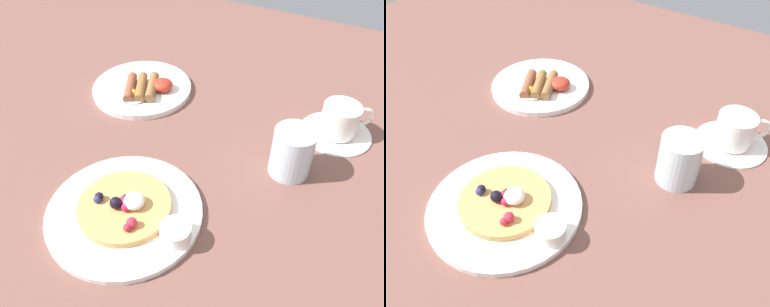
{
  "view_description": "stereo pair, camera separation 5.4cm",
  "coord_description": "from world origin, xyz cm",
  "views": [
    {
      "loc": [
        28.49,
        -43.55,
        51.83
      ],
      "look_at": [
        5.02,
        1.85,
        4.0
      ],
      "focal_mm": 37.38,
      "sensor_mm": 36.0,
      "label": 1
    },
    {
      "loc": [
        33.17,
        -40.81,
        51.83
      ],
      "look_at": [
        5.02,
        1.85,
        4.0
      ],
      "focal_mm": 37.38,
      "sensor_mm": 36.0,
      "label": 2
    }
  ],
  "objects": [
    {
      "name": "pancake_plate",
      "position": [
        -0.41,
        -12.33,
        0.55
      ],
      "size": [
        25.39,
        25.39,
        1.1
      ],
      "primitive_type": "cylinder",
      "color": "white",
      "rests_on": "ground_plane"
    },
    {
      "name": "syrup_ramekin",
      "position": [
        10.02,
        -13.2,
        2.47
      ],
      "size": [
        4.85,
        4.85,
        2.67
      ],
      "color": "white",
      "rests_on": "pancake_plate"
    },
    {
      "name": "breakfast_plate",
      "position": [
        -16.68,
        19.15,
        0.62
      ],
      "size": [
        22.19,
        22.19,
        1.24
      ],
      "primitive_type": "cylinder",
      "color": "white",
      "rests_on": "ground_plane"
    },
    {
      "name": "ground_plane",
      "position": [
        0.0,
        0.0,
        -1.5
      ],
      "size": [
        172.25,
        150.3,
        3.0
      ],
      "primitive_type": "cube",
      "color": "brown"
    },
    {
      "name": "pancake_with_berries",
      "position": [
        0.17,
        -12.15,
        1.95
      ],
      "size": [
        15.07,
        15.07,
        3.29
      ],
      "color": "tan",
      "rests_on": "pancake_plate"
    },
    {
      "name": "coffee_saucer",
      "position": [
        25.91,
        23.91,
        0.35
      ],
      "size": [
        13.92,
        13.92,
        0.69
      ],
      "primitive_type": "cylinder",
      "color": "white",
      "rests_on": "ground_plane"
    },
    {
      "name": "water_glass",
      "position": [
        20.59,
        9.62,
        4.53
      ],
      "size": [
        7.3,
        7.3,
        9.06
      ],
      "primitive_type": "cylinder",
      "color": "silver",
      "rests_on": "ground_plane"
    },
    {
      "name": "coffee_cup",
      "position": [
        26.07,
        24.01,
        3.89
      ],
      "size": [
        9.58,
        7.42,
        6.16
      ],
      "color": "white",
      "rests_on": "coffee_saucer"
    },
    {
      "name": "fried_breakfast",
      "position": [
        -14.79,
        17.65,
        2.23
      ],
      "size": [
        11.34,
        11.63,
        2.7
      ],
      "color": "olive",
      "rests_on": "breakfast_plate"
    }
  ]
}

